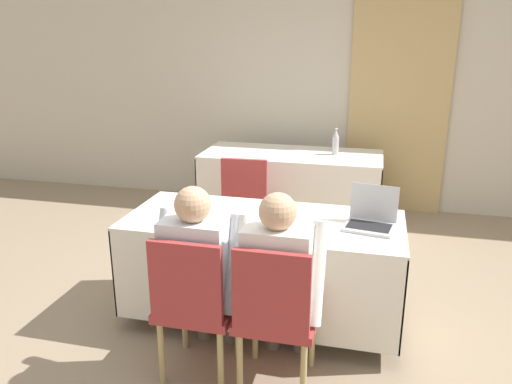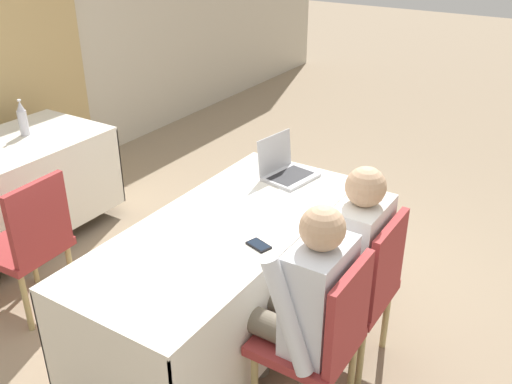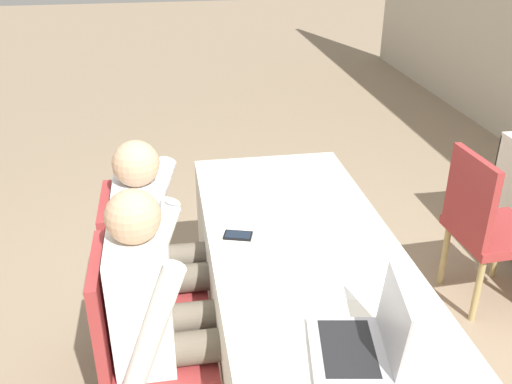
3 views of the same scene
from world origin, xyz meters
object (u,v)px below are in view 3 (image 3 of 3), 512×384
(chair_near_right, at_px, (140,342))
(chair_far_spare, at_px, (486,224))
(cell_phone, at_px, (238,235))
(laptop, at_px, (361,341))
(person_checkered_shirt, at_px, (161,243))
(chair_near_left, at_px, (142,275))
(person_white_shirt, at_px, (163,307))

(chair_near_right, height_order, chair_far_spare, same)
(cell_phone, relative_size, chair_far_spare, 0.15)
(laptop, height_order, person_checkered_shirt, person_checkered_shirt)
(chair_near_left, bearing_deg, cell_phone, -109.24)
(person_white_shirt, bearing_deg, chair_near_left, 12.57)
(person_white_shirt, bearing_deg, laptop, -126.71)
(chair_near_right, distance_m, chair_far_spare, 1.94)
(laptop, relative_size, chair_near_left, 0.38)
(chair_near_right, height_order, person_white_shirt, person_white_shirt)
(chair_near_left, height_order, person_white_shirt, person_white_shirt)
(chair_near_left, bearing_deg, person_white_shirt, -167.43)
(cell_phone, distance_m, chair_near_right, 0.60)
(cell_phone, height_order, chair_near_right, chair_near_right)
(cell_phone, bearing_deg, person_checkered_shirt, -97.57)
(cell_phone, height_order, chair_far_spare, chair_far_spare)
(chair_near_left, height_order, chair_far_spare, same)
(cell_phone, bearing_deg, chair_far_spare, 120.28)
(chair_near_right, relative_size, chair_far_spare, 1.00)
(laptop, bearing_deg, cell_phone, -149.99)
(laptop, height_order, chair_near_left, laptop)
(person_white_shirt, bearing_deg, person_checkered_shirt, 0.00)
(laptop, bearing_deg, person_white_shirt, -117.17)
(laptop, bearing_deg, chair_far_spare, 144.53)
(chair_near_right, bearing_deg, chair_far_spare, -70.75)
(laptop, height_order, chair_near_right, laptop)
(cell_phone, xyz_separation_m, chair_near_right, (0.31, -0.44, -0.26))
(cell_phone, relative_size, person_checkered_shirt, 0.12)
(chair_near_left, height_order, person_checkered_shirt, person_checkered_shirt)
(chair_near_right, height_order, person_checkered_shirt, person_checkered_shirt)
(person_white_shirt, bearing_deg, chair_far_spare, -69.69)
(laptop, xyz_separation_m, person_checkered_shirt, (-0.93, -0.62, -0.14))
(cell_phone, bearing_deg, chair_near_left, -92.26)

